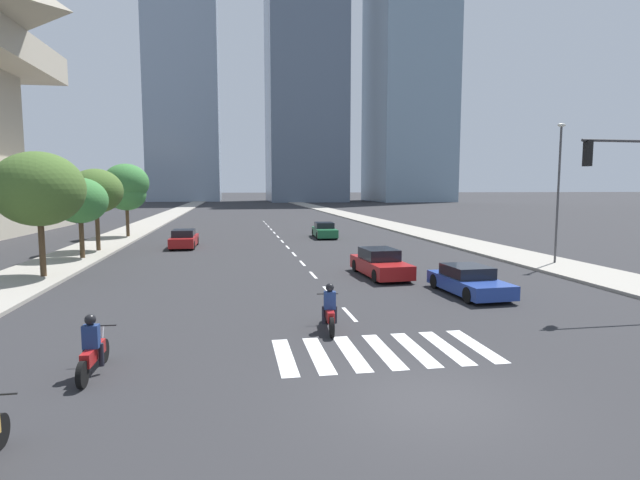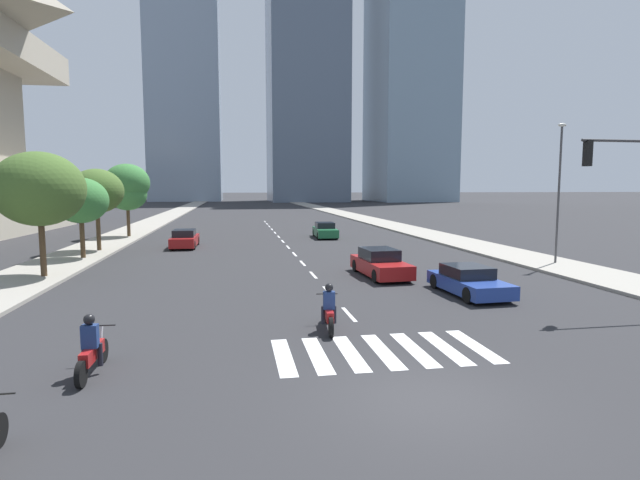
{
  "view_description": "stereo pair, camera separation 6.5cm",
  "coord_description": "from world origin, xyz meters",
  "px_view_note": "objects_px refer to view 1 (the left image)",
  "views": [
    {
      "loc": [
        -3.98,
        -9.5,
        4.45
      ],
      "look_at": [
        0.0,
        13.2,
        2.0
      ],
      "focal_mm": 28.02,
      "sensor_mm": 36.0,
      "label": 1
    },
    {
      "loc": [
        -3.91,
        -9.51,
        4.45
      ],
      "look_at": [
        0.0,
        13.2,
        2.0
      ],
      "focal_mm": 28.02,
      "sensor_mm": 36.0,
      "label": 2
    }
  ],
  "objects_px": {
    "motorcycle_trailing": "(93,351)",
    "sedan_green_1": "(324,231)",
    "sedan_blue_3": "(469,281)",
    "street_tree_fourth": "(126,194)",
    "street_tree_fifth": "(126,183)",
    "sedan_red_2": "(380,264)",
    "street_tree_nearest": "(39,189)",
    "sedan_red_0": "(184,239)",
    "motorcycle_third": "(330,311)",
    "street_tree_third": "(96,191)",
    "street_tree_second": "(80,201)",
    "street_lamp_east": "(559,183)"
  },
  "relations": [
    {
      "from": "street_tree_second",
      "to": "street_tree_third",
      "type": "xyz_separation_m",
      "value": [
        0.0,
        3.71,
        0.54
      ]
    },
    {
      "from": "sedan_blue_3",
      "to": "street_tree_third",
      "type": "bearing_deg",
      "value": -134.44
    },
    {
      "from": "street_tree_nearest",
      "to": "street_tree_fourth",
      "type": "bearing_deg",
      "value": 90.0
    },
    {
      "from": "sedan_red_0",
      "to": "street_tree_second",
      "type": "xyz_separation_m",
      "value": [
        -5.52,
        -5.57,
        3.02
      ]
    },
    {
      "from": "street_tree_third",
      "to": "street_tree_fifth",
      "type": "height_order",
      "value": "street_tree_fifth"
    },
    {
      "from": "motorcycle_third",
      "to": "sedan_red_0",
      "type": "distance_m",
      "value": 23.75
    },
    {
      "from": "motorcycle_third",
      "to": "street_tree_second",
      "type": "xyz_separation_m",
      "value": [
        -12.02,
        17.28,
        3.05
      ]
    },
    {
      "from": "motorcycle_third",
      "to": "sedan_blue_3",
      "type": "relative_size",
      "value": 0.51
    },
    {
      "from": "sedan_green_1",
      "to": "street_tree_second",
      "type": "distance_m",
      "value": 20.48
    },
    {
      "from": "street_lamp_east",
      "to": "street_tree_fourth",
      "type": "bearing_deg",
      "value": 143.32
    },
    {
      "from": "sedan_red_0",
      "to": "sedan_red_2",
      "type": "distance_m",
      "value": 17.7
    },
    {
      "from": "street_tree_fourth",
      "to": "street_tree_fifth",
      "type": "relative_size",
      "value": 0.81
    },
    {
      "from": "street_tree_third",
      "to": "street_tree_fifth",
      "type": "distance_m",
      "value": 9.92
    },
    {
      "from": "sedan_blue_3",
      "to": "street_tree_second",
      "type": "xyz_separation_m",
      "value": [
        -18.72,
        13.19,
        3.08
      ]
    },
    {
      "from": "street_lamp_east",
      "to": "street_tree_second",
      "type": "xyz_separation_m",
      "value": [
        -27.24,
        6.72,
        -1.04
      ]
    },
    {
      "from": "sedan_green_1",
      "to": "street_tree_third",
      "type": "xyz_separation_m",
      "value": [
        -17.05,
        -7.22,
        3.55
      ]
    },
    {
      "from": "motorcycle_third",
      "to": "sedan_green_1",
      "type": "relative_size",
      "value": 0.49
    },
    {
      "from": "motorcycle_third",
      "to": "sedan_green_1",
      "type": "xyz_separation_m",
      "value": [
        5.04,
        28.2,
        0.04
      ]
    },
    {
      "from": "street_tree_third",
      "to": "street_tree_fourth",
      "type": "relative_size",
      "value": 1.09
    },
    {
      "from": "street_tree_nearest",
      "to": "street_tree_second",
      "type": "bearing_deg",
      "value": 90.0
    },
    {
      "from": "motorcycle_third",
      "to": "street_tree_third",
      "type": "distance_m",
      "value": 24.45
    },
    {
      "from": "sedan_red_2",
      "to": "street_tree_fourth",
      "type": "relative_size",
      "value": 0.94
    },
    {
      "from": "motorcycle_third",
      "to": "street_tree_nearest",
      "type": "height_order",
      "value": "street_tree_nearest"
    },
    {
      "from": "sedan_green_1",
      "to": "sedan_blue_3",
      "type": "bearing_deg",
      "value": 6.49
    },
    {
      "from": "sedan_green_1",
      "to": "sedan_blue_3",
      "type": "distance_m",
      "value": 24.17
    },
    {
      "from": "street_lamp_east",
      "to": "sedan_red_0",
      "type": "bearing_deg",
      "value": 150.52
    },
    {
      "from": "motorcycle_third",
      "to": "sedan_red_2",
      "type": "height_order",
      "value": "motorcycle_third"
    },
    {
      "from": "sedan_red_2",
      "to": "street_tree_third",
      "type": "relative_size",
      "value": 0.87
    },
    {
      "from": "sedan_blue_3",
      "to": "street_tree_fourth",
      "type": "height_order",
      "value": "street_tree_fourth"
    },
    {
      "from": "motorcycle_trailing",
      "to": "street_tree_fourth",
      "type": "height_order",
      "value": "street_tree_fourth"
    },
    {
      "from": "motorcycle_trailing",
      "to": "street_lamp_east",
      "type": "relative_size",
      "value": 0.29
    },
    {
      "from": "sedan_red_2",
      "to": "sedan_blue_3",
      "type": "bearing_deg",
      "value": 23.73
    },
    {
      "from": "sedan_blue_3",
      "to": "street_tree_nearest",
      "type": "xyz_separation_m",
      "value": [
        -18.72,
        6.75,
        3.8
      ]
    },
    {
      "from": "sedan_green_1",
      "to": "street_tree_second",
      "type": "relative_size",
      "value": 0.95
    },
    {
      "from": "sedan_green_1",
      "to": "street_tree_fifth",
      "type": "height_order",
      "value": "street_tree_fifth"
    },
    {
      "from": "motorcycle_third",
      "to": "sedan_red_0",
      "type": "height_order",
      "value": "motorcycle_third"
    },
    {
      "from": "street_tree_second",
      "to": "sedan_red_2",
      "type": "bearing_deg",
      "value": -27.35
    },
    {
      "from": "sedan_blue_3",
      "to": "street_tree_fourth",
      "type": "bearing_deg",
      "value": -147.4
    },
    {
      "from": "motorcycle_third",
      "to": "street_tree_second",
      "type": "distance_m",
      "value": 21.27
    },
    {
      "from": "motorcycle_trailing",
      "to": "sedan_green_1",
      "type": "distance_m",
      "value": 32.93
    },
    {
      "from": "street_lamp_east",
      "to": "street_tree_second",
      "type": "height_order",
      "value": "street_lamp_east"
    },
    {
      "from": "motorcycle_third",
      "to": "street_lamp_east",
      "type": "height_order",
      "value": "street_lamp_east"
    },
    {
      "from": "motorcycle_third",
      "to": "street_tree_second",
      "type": "relative_size",
      "value": 0.46
    },
    {
      "from": "motorcycle_trailing",
      "to": "sedan_red_2",
      "type": "distance_m",
      "value": 15.66
    },
    {
      "from": "motorcycle_third",
      "to": "sedan_red_0",
      "type": "xyz_separation_m",
      "value": [
        -6.5,
        22.85,
        0.03
      ]
    },
    {
      "from": "sedan_red_0",
      "to": "street_tree_nearest",
      "type": "height_order",
      "value": "street_tree_nearest"
    },
    {
      "from": "sedan_red_0",
      "to": "street_tree_nearest",
      "type": "relative_size",
      "value": 0.76
    },
    {
      "from": "motorcycle_trailing",
      "to": "sedan_blue_3",
      "type": "relative_size",
      "value": 0.51
    },
    {
      "from": "motorcycle_third",
      "to": "sedan_blue_3",
      "type": "height_order",
      "value": "motorcycle_third"
    },
    {
      "from": "motorcycle_trailing",
      "to": "sedan_green_1",
      "type": "relative_size",
      "value": 0.49
    }
  ]
}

